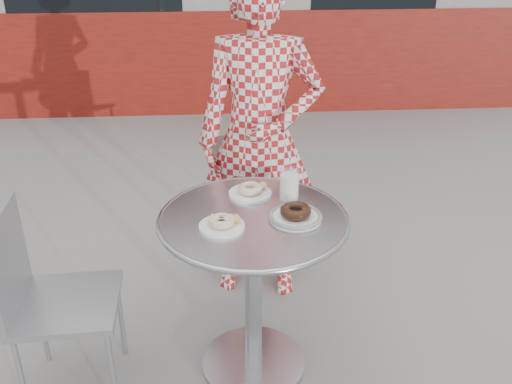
{
  "coord_description": "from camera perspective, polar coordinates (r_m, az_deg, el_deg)",
  "views": [
    {
      "loc": [
        -0.11,
        -1.92,
        1.86
      ],
      "look_at": [
        0.04,
        0.12,
        0.84
      ],
      "focal_mm": 40.0,
      "sensor_mm": 36.0,
      "label": 1
    }
  ],
  "objects": [
    {
      "name": "ground",
      "position": [
        2.67,
        -0.62,
        -17.59
      ],
      "size": [
        60.0,
        60.0,
        0.0
      ],
      "primitive_type": "plane",
      "color": "gray",
      "rests_on": "ground"
    },
    {
      "name": "bistro_table",
      "position": [
        2.34,
        -0.27,
        -6.54
      ],
      "size": [
        0.77,
        0.77,
        0.77
      ],
      "rotation": [
        0.0,
        0.0,
        -0.0
      ],
      "color": "silver",
      "rests_on": "ground"
    },
    {
      "name": "chair_far",
      "position": [
        3.35,
        -0.82,
        -2.19
      ],
      "size": [
        0.39,
        0.39,
        0.81
      ],
      "rotation": [
        0.0,
        0.0,
        3.14
      ],
      "color": "#A4A6AB",
      "rests_on": "ground"
    },
    {
      "name": "chair_left",
      "position": [
        2.56,
        -18.11,
        -13.64
      ],
      "size": [
        0.43,
        0.42,
        0.85
      ],
      "rotation": [
        0.0,
        0.0,
        1.62
      ],
      "color": "#A4A6AB",
      "rests_on": "ground"
    },
    {
      "name": "seated_person",
      "position": [
        2.81,
        0.37,
        5.19
      ],
      "size": [
        0.67,
        0.49,
        1.68
      ],
      "primitive_type": "imported",
      "rotation": [
        0.0,
        0.0,
        -0.15
      ],
      "color": "#A3191C",
      "rests_on": "ground"
    },
    {
      "name": "plate_far",
      "position": [
        2.41,
        -0.52,
        0.12
      ],
      "size": [
        0.18,
        0.18,
        0.05
      ],
      "rotation": [
        0.0,
        0.0,
        0.05
      ],
      "color": "white",
      "rests_on": "bistro_table"
    },
    {
      "name": "plate_near",
      "position": [
        2.17,
        -3.37,
        -3.13
      ],
      "size": [
        0.17,
        0.17,
        0.05
      ],
      "rotation": [
        0.0,
        0.0,
        -0.09
      ],
      "color": "white",
      "rests_on": "bistro_table"
    },
    {
      "name": "plate_checker",
      "position": [
        2.23,
        3.97,
        -2.3
      ],
      "size": [
        0.21,
        0.21,
        0.05
      ],
      "rotation": [
        0.0,
        0.0,
        -0.25
      ],
      "color": "white",
      "rests_on": "bistro_table"
    },
    {
      "name": "milk_cup",
      "position": [
        2.36,
        3.35,
        0.68
      ],
      "size": [
        0.08,
        0.08,
        0.13
      ],
      "rotation": [
        0.0,
        0.0,
        -0.0
      ],
      "color": "white",
      "rests_on": "bistro_table"
    }
  ]
}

